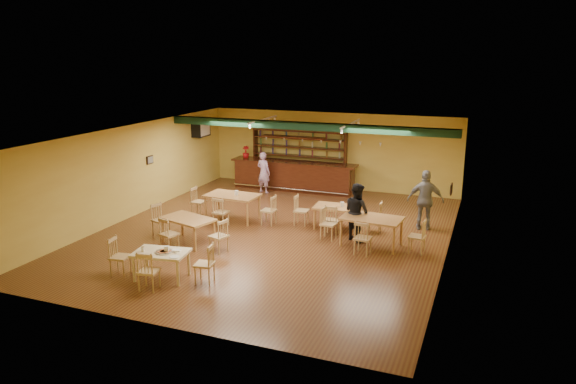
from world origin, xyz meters
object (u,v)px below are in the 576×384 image
at_px(bar_counter, 294,176).
at_px(dining_table_a, 233,207).
at_px(dining_table_b, 337,217).
at_px(patron_right_a, 357,212).
at_px(dining_table_d, 371,231).
at_px(dining_table_c, 188,231).
at_px(near_table, 162,265).
at_px(patron_bar, 264,172).

bearing_deg(bar_counter, dining_table_a, -96.07).
height_order(dining_table_b, patron_right_a, patron_right_a).
bearing_deg(dining_table_d, dining_table_c, -156.61).
bearing_deg(bar_counter, near_table, -89.53).
bearing_deg(near_table, dining_table_d, 35.17).
bearing_deg(dining_table_c, bar_counter, 100.91).
height_order(dining_table_b, patron_bar, patron_bar).
xyz_separation_m(dining_table_b, near_table, (-2.85, -5.15, -0.01)).
distance_m(bar_counter, near_table, 9.17).
bearing_deg(patron_right_a, dining_table_a, 30.80).
distance_m(dining_table_c, patron_bar, 6.00).
height_order(bar_counter, near_table, bar_counter).
bearing_deg(dining_table_c, near_table, -57.24).
xyz_separation_m(bar_counter, dining_table_a, (-0.46, -4.37, -0.15)).
height_order(dining_table_b, dining_table_d, dining_table_d).
relative_size(near_table, patron_bar, 0.79).
bearing_deg(near_table, dining_table_c, 97.72).
relative_size(dining_table_a, dining_table_d, 1.01).
height_order(bar_counter, dining_table_a, bar_counter).
relative_size(dining_table_b, patron_right_a, 0.84).
xyz_separation_m(dining_table_c, patron_bar, (-0.29, 5.98, 0.43)).
distance_m(near_table, patron_bar, 8.42).
xyz_separation_m(dining_table_a, dining_table_d, (4.70, -0.78, -0.01)).
xyz_separation_m(bar_counter, dining_table_d, (4.24, -5.15, -0.15)).
bearing_deg(patron_right_a, dining_table_b, -8.13).
height_order(dining_table_c, dining_table_d, dining_table_d).
bearing_deg(bar_counter, patron_right_a, -52.25).
distance_m(dining_table_a, dining_table_b, 3.41).
bearing_deg(dining_table_b, dining_table_a, -176.47).
bearing_deg(dining_table_c, dining_table_a, 102.33).
bearing_deg(dining_table_d, patron_right_a, 151.39).
height_order(near_table, patron_right_a, patron_right_a).
relative_size(bar_counter, near_table, 3.97).
bearing_deg(patron_bar, bar_counter, -123.71).
xyz_separation_m(dining_table_c, near_table, (0.70, -2.36, -0.03)).
height_order(dining_table_a, patron_right_a, patron_right_a).
bearing_deg(patron_bar, dining_table_a, 111.73).
xyz_separation_m(near_table, patron_right_a, (3.65, 4.35, 0.50)).
xyz_separation_m(dining_table_a, patron_right_a, (4.19, -0.45, 0.42)).
xyz_separation_m(patron_bar, patron_right_a, (4.65, -3.99, 0.04)).
bearing_deg(patron_bar, dining_table_d, 154.43).
relative_size(bar_counter, dining_table_b, 3.57).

